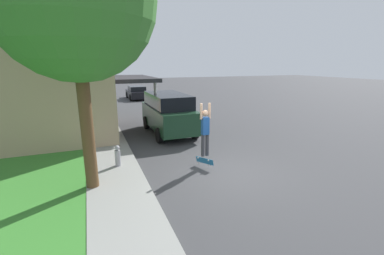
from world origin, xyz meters
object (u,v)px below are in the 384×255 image
(lawn_tree_near, at_px, (74,0))
(skateboarder, at_px, (205,129))
(lawn_tree_far, at_px, (62,41))
(car_down_street, at_px, (137,93))
(fire_hydrant, at_px, (118,156))
(suv_parked, at_px, (168,112))
(skateboard, at_px, (204,161))

(lawn_tree_near, height_order, skateboarder, lawn_tree_near)
(lawn_tree_far, distance_m, car_down_street, 11.28)
(lawn_tree_near, distance_m, lawn_tree_far, 11.84)
(lawn_tree_near, xyz_separation_m, car_down_street, (4.95, 20.13, -4.63))
(lawn_tree_near, height_order, fire_hydrant, lawn_tree_near)
(lawn_tree_near, xyz_separation_m, skateboarder, (3.90, 0.33, -3.87))
(lawn_tree_far, relative_size, fire_hydrant, 9.79)
(lawn_tree_far, xyz_separation_m, fire_hydrant, (2.08, -10.41, -4.69))
(lawn_tree_near, relative_size, fire_hydrant, 9.57)
(car_down_street, bearing_deg, suv_parked, -93.57)
(suv_parked, distance_m, fire_hydrant, 5.09)
(car_down_street, distance_m, fire_hydrant, 19.19)
(lawn_tree_far, height_order, car_down_street, lawn_tree_far)
(lawn_tree_near, xyz_separation_m, lawn_tree_far, (-1.18, 11.78, -0.14))
(car_down_street, xyz_separation_m, skateboard, (-1.12, -19.91, -0.40))
(skateboard, relative_size, fire_hydrant, 0.97)
(skateboarder, distance_m, fire_hydrant, 3.32)
(lawn_tree_far, distance_m, skateboarder, 13.07)
(suv_parked, bearing_deg, fire_hydrant, -128.22)
(fire_hydrant, bearing_deg, car_down_street, 77.83)
(lawn_tree_near, height_order, lawn_tree_far, lawn_tree_far)
(car_down_street, relative_size, skateboard, 5.60)
(lawn_tree_far, height_order, skateboard, lawn_tree_far)
(lawn_tree_near, relative_size, car_down_street, 1.76)
(skateboard, height_order, fire_hydrant, fire_hydrant)
(suv_parked, relative_size, car_down_street, 1.13)
(suv_parked, height_order, car_down_street, suv_parked)
(suv_parked, bearing_deg, lawn_tree_near, -127.00)
(lawn_tree_far, xyz_separation_m, skateboard, (5.01, -11.57, -4.89))
(lawn_tree_far, bearing_deg, skateboard, -66.59)
(lawn_tree_near, distance_m, suv_parked, 7.86)
(lawn_tree_far, bearing_deg, suv_parked, -51.12)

